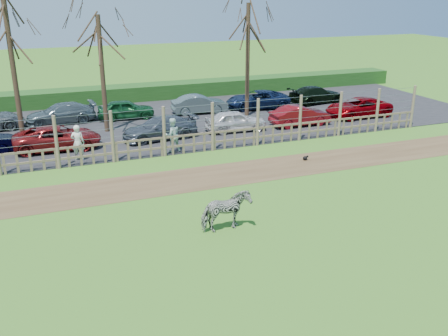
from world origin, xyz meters
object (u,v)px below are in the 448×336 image
object	(u,v)px
car_6	(358,108)
car_11	(199,104)
car_5	(300,116)
car_13	(316,95)
tree_mid	(100,46)
tree_right	(248,33)
car_10	(126,109)
visitor_b	(172,135)
car_12	(258,100)
car_3	(160,128)
tree_left	(9,36)
car_9	(61,113)
crow	(305,158)
car_4	(236,121)
visitor_a	(78,143)
zebra	(226,211)
car_2	(58,138)

from	to	relation	value
car_6	car_11	xyz separation A→B (m)	(-9.16, 4.58, 0.00)
car_5	car_6	bearing A→B (deg)	-83.23
car_13	tree_mid	bearing A→B (deg)	91.04
car_5	car_13	size ratio (longest dim) A/B	0.88
tree_right	car_10	xyz separation A→B (m)	(-7.40, 2.06, -4.60)
visitor_b	car_6	distance (m)	13.31
tree_right	car_12	distance (m)	5.15
car_6	car_12	world-z (taller)	same
car_10	car_5	bearing A→B (deg)	-115.05
car_6	car_10	world-z (taller)	same
car_3	car_11	world-z (taller)	same
tree_left	tree_right	bearing A→B (deg)	6.34
car_6	car_9	size ratio (longest dim) A/B	1.04
crow	car_3	distance (m)	8.23
crow	car_4	distance (m)	6.08
visitor_a	car_4	xyz separation A→B (m)	(8.96, 2.07, -0.26)
zebra	car_9	size ratio (longest dim) A/B	0.41
car_9	crow	bearing A→B (deg)	38.19
visitor_b	car_13	distance (m)	14.56
tree_mid	zebra	size ratio (longest dim) A/B	4.06
tree_mid	crow	bearing A→B (deg)	-46.36
tree_right	tree_left	bearing A→B (deg)	-173.66
car_9	car_10	bearing A→B (deg)	81.06
car_4	car_12	world-z (taller)	same
crow	car_9	world-z (taller)	car_9
car_4	car_13	size ratio (longest dim) A/B	0.85
car_5	car_12	size ratio (longest dim) A/B	0.84
tree_left	car_9	world-z (taller)	tree_left
car_3	car_5	size ratio (longest dim) A/B	1.14
tree_right	car_13	size ratio (longest dim) A/B	1.78
car_11	car_4	bearing A→B (deg)	-169.19
car_4	car_5	world-z (taller)	same
car_5	visitor_a	bearing A→B (deg)	97.97
tree_mid	car_3	size ratio (longest dim) A/B	1.65
zebra	visitor_b	distance (m)	9.04
tree_right	car_12	xyz separation A→B (m)	(1.56, 1.71, -4.60)
visitor_a	crow	xyz separation A→B (m)	(10.16, -3.87, -0.79)
car_6	car_13	world-z (taller)	same
car_10	crow	bearing A→B (deg)	-144.71
car_3	car_10	world-z (taller)	same
crow	car_13	bearing A→B (deg)	57.02
car_2	car_9	size ratio (longest dim) A/B	1.04
visitor_a	car_3	bearing A→B (deg)	-136.84
zebra	car_2	world-z (taller)	zebra
tree_right	car_6	bearing A→B (deg)	-23.15
car_3	car_9	bearing A→B (deg)	-145.82
tree_left	car_12	distance (m)	16.18
car_12	car_10	bearing A→B (deg)	-84.79
car_6	car_9	bearing A→B (deg)	-107.74
tree_mid	car_3	xyz separation A→B (m)	(2.49, -2.58, -4.23)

